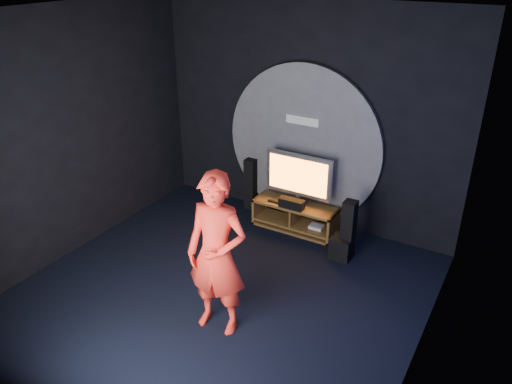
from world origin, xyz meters
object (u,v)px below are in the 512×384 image
tv (298,177)px  tower_speaker_right (348,230)px  subwoofer (342,247)px  media_console (295,218)px  tower_speaker_left (251,184)px  player (217,255)px

tv → tower_speaker_right: 1.18m
tower_speaker_right → subwoofer: bearing=-140.4°
media_console → tower_speaker_left: tower_speaker_left is taller
media_console → tower_speaker_right: tower_speaker_right is taller
tower_speaker_left → player: player is taller
tower_speaker_right → subwoofer: size_ratio=2.74×
media_console → subwoofer: 1.03m
media_console → tower_speaker_left: (-1.00, 0.30, 0.26)m
media_console → tower_speaker_right: 1.10m
tower_speaker_left → tower_speaker_right: size_ratio=1.00×
media_console → tower_speaker_right: bearing=-19.1°
media_console → tower_speaker_left: 1.08m
player → tower_speaker_left: bearing=106.4°
tv → subwoofer: 1.29m
tv → tower_speaker_left: bearing=167.1°
media_console → subwoofer: media_console is taller
tower_speaker_right → player: (-0.77, -2.18, 0.54)m
tv → subwoofer: tv is taller
player → tv: bearing=88.1°
player → tower_speaker_right: bearing=63.2°
subwoofer → player: player is taller
tower_speaker_left → player: 3.13m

